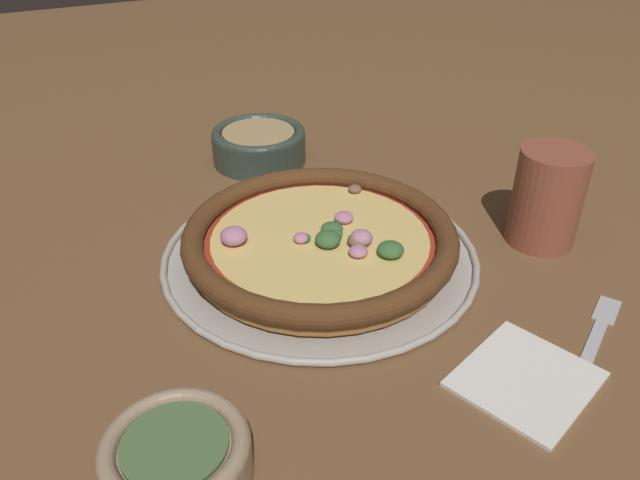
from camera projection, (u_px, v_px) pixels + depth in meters
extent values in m
plane|color=brown|center=(320.00, 258.00, 0.74)|extent=(3.00, 3.00, 0.00)
cylinder|color=#B7B2A8|center=(320.00, 256.00, 0.74)|extent=(0.36, 0.36, 0.01)
torus|color=#B7B2A8|center=(320.00, 254.00, 0.74)|extent=(0.37, 0.37, 0.01)
cylinder|color=#A86B33|center=(320.00, 246.00, 0.73)|extent=(0.30, 0.30, 0.02)
torus|color=#563319|center=(320.00, 235.00, 0.72)|extent=(0.32, 0.32, 0.03)
cylinder|color=#A32D19|center=(320.00, 239.00, 0.72)|extent=(0.27, 0.27, 0.00)
cylinder|color=#EAC670|center=(320.00, 238.00, 0.72)|extent=(0.25, 0.25, 0.00)
ellipsoid|color=#3D6B38|center=(391.00, 250.00, 0.69)|extent=(0.04, 0.04, 0.02)
ellipsoid|color=#C17FA3|center=(234.00, 236.00, 0.71)|extent=(0.04, 0.04, 0.02)
ellipsoid|color=#3D6B38|center=(333.00, 230.00, 0.72)|extent=(0.03, 0.03, 0.01)
ellipsoid|color=#C17FA3|center=(303.00, 240.00, 0.71)|extent=(0.02, 0.02, 0.01)
ellipsoid|color=#C17FA3|center=(344.00, 217.00, 0.75)|extent=(0.03, 0.03, 0.01)
ellipsoid|color=#C17FA3|center=(358.00, 251.00, 0.69)|extent=(0.02, 0.02, 0.01)
ellipsoid|color=#3D6B38|center=(303.00, 238.00, 0.71)|extent=(0.02, 0.02, 0.01)
ellipsoid|color=brown|center=(359.00, 240.00, 0.70)|extent=(0.03, 0.03, 0.01)
ellipsoid|color=#3D6B38|center=(333.00, 234.00, 0.72)|extent=(0.03, 0.03, 0.01)
ellipsoid|color=#C17FA3|center=(361.00, 238.00, 0.71)|extent=(0.04, 0.04, 0.02)
ellipsoid|color=#3D6B38|center=(330.00, 239.00, 0.70)|extent=(0.04, 0.04, 0.02)
ellipsoid|color=brown|center=(355.00, 189.00, 0.81)|extent=(0.02, 0.02, 0.01)
cylinder|color=#334238|center=(259.00, 147.00, 0.95)|extent=(0.14, 0.14, 0.04)
torus|color=#334238|center=(258.00, 134.00, 0.94)|extent=(0.14, 0.14, 0.02)
cylinder|color=tan|center=(258.00, 133.00, 0.94)|extent=(0.11, 0.11, 0.00)
cylinder|color=#9E8466|center=(178.00, 462.00, 0.48)|extent=(0.11, 0.11, 0.04)
torus|color=#9E8466|center=(175.00, 446.00, 0.47)|extent=(0.11, 0.11, 0.02)
cylinder|color=#4C6B3D|center=(174.00, 445.00, 0.47)|extent=(0.08, 0.08, 0.00)
cylinder|color=brown|center=(547.00, 197.00, 0.74)|extent=(0.08, 0.08, 0.12)
cube|color=white|center=(526.00, 378.00, 0.57)|extent=(0.15, 0.14, 0.01)
cube|color=#B7B7BC|center=(586.00, 361.00, 0.59)|extent=(0.12, 0.08, 0.00)
cube|color=#B7B7BC|center=(607.00, 310.00, 0.66)|extent=(0.05, 0.04, 0.00)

